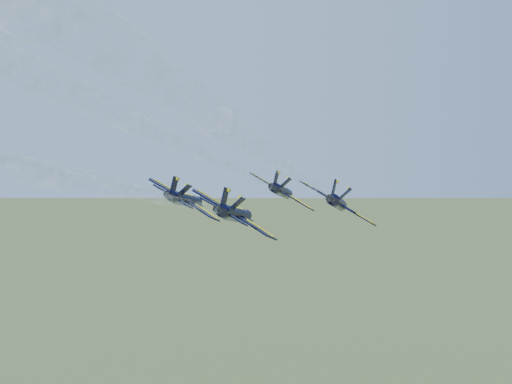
{
  "coord_description": "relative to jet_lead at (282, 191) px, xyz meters",
  "views": [
    {
      "loc": [
        -10.08,
        -101.64,
        109.18
      ],
      "look_at": [
        0.06,
        1.76,
        98.65
      ],
      "focal_mm": 50.0,
      "sensor_mm": 36.0,
      "label": 1
    }
  ],
  "objects": [
    {
      "name": "jet_right",
      "position": [
        5.58,
        -17.18,
        0.0
      ],
      "size": [
        10.45,
        16.04,
        6.27
      ],
      "rotation": [
        0.0,
        0.54,
        -0.35
      ],
      "color": "black"
    },
    {
      "name": "jet_slot",
      "position": [
        -9.51,
        -27.21,
        0.0
      ],
      "size": [
        10.45,
        16.04,
        6.27
      ],
      "rotation": [
        0.0,
        0.54,
        -0.35
      ],
      "color": "black"
    },
    {
      "name": "smoke_trail_lead",
      "position": [
        -24.97,
        -68.55,
        0.03
      ],
      "size": [
        35.54,
        92.44,
        3.36
      ],
      "rotation": [
        0.0,
        0.54,
        -0.35
      ],
      "color": "white"
    },
    {
      "name": "jet_left",
      "position": [
        -15.65,
        -10.42,
        0.0
      ],
      "size": [
        10.45,
        16.04,
        6.27
      ],
      "rotation": [
        0.0,
        0.54,
        -0.35
      ],
      "color": "black"
    },
    {
      "name": "jet_lead",
      "position": [
        0.0,
        0.0,
        0.0
      ],
      "size": [
        10.45,
        16.04,
        6.27
      ],
      "rotation": [
        0.0,
        0.54,
        -0.35
      ],
      "color": "black"
    }
  ]
}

